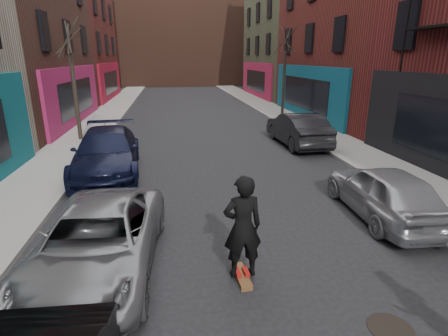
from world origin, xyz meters
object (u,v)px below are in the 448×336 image
object	(u,v)px
skateboarder	(243,227)
parked_right_far	(384,191)
tree_right_far	(285,65)
parked_left_far	(98,242)
parked_left_end	(107,152)
tree_left_far	(72,72)
parked_right_end	(297,129)
skateboard	(242,276)
manhole	(390,329)

from	to	relation	value
skateboarder	parked_right_far	bearing A→B (deg)	-156.13
parked_right_far	skateboarder	xyz separation A→B (m)	(-4.20, -2.13, 0.39)
tree_right_far	parked_left_far	world-z (taller)	tree_right_far
parked_left_end	tree_left_far	bearing A→B (deg)	107.77
tree_left_far	tree_right_far	bearing A→B (deg)	25.82
parked_left_far	skateboarder	world-z (taller)	skateboarder
tree_right_far	parked_right_far	world-z (taller)	tree_right_far
tree_left_far	parked_right_end	world-z (taller)	tree_left_far
tree_left_far	skateboarder	world-z (taller)	tree_left_far
tree_left_far	parked_left_far	distance (m)	12.43
tree_left_far	parked_left_end	bearing A→B (deg)	-68.13
tree_left_far	parked_left_end	xyz separation A→B (m)	(2.18, -5.42, -2.59)
skateboard	parked_left_end	bearing A→B (deg)	113.61
parked_left_far	parked_right_end	distance (m)	11.97
tree_right_far	skateboard	xyz separation A→B (m)	(-6.72, -18.41, -3.48)
manhole	parked_right_end	bearing A→B (deg)	76.88
parked_left_end	parked_right_end	bearing A→B (deg)	16.19
parked_left_end	skateboarder	bearing A→B (deg)	-67.45
parked_left_far	skateboarder	xyz separation A→B (m)	(2.68, -0.65, 0.43)
parked_right_end	manhole	distance (m)	12.00
parked_right_end	skateboard	xyz separation A→B (m)	(-4.75, -10.04, -0.73)
parked_left_far	skateboard	xyz separation A→B (m)	(2.68, -0.65, -0.61)
skateboard	parked_left_far	bearing A→B (deg)	163.25
parked_right_far	manhole	size ratio (longest dim) A/B	5.87
skateboarder	parked_left_end	bearing A→B (deg)	-66.39
tree_right_far	parked_left_far	size ratio (longest dim) A/B	1.43
tree_left_far	tree_right_far	world-z (taller)	tree_right_far
parked_right_far	manhole	distance (m)	4.40
parked_left_end	skateboard	distance (m)	7.85
tree_right_far	parked_right_end	xyz separation A→B (m)	(-1.97, -8.37, -2.75)
parked_left_far	parked_left_end	bearing A→B (deg)	101.45
parked_left_end	parked_right_end	xyz separation A→B (m)	(8.25, 3.05, -0.01)
skateboard	tree_left_far	bearing A→B (deg)	111.57
parked_left_end	parked_right_far	bearing A→B (deg)	-36.31
tree_right_far	skateboard	world-z (taller)	tree_right_far
tree_left_far	skateboarder	bearing A→B (deg)	-65.39
skateboard	manhole	distance (m)	2.60
tree_left_far	parked_right_far	distance (m)	14.51
tree_left_far	skateboard	world-z (taller)	tree_left_far
parked_left_far	skateboarder	distance (m)	2.80
parked_right_end	manhole	world-z (taller)	parked_right_end
tree_right_far	skateboard	distance (m)	19.90
tree_left_far	parked_right_end	size ratio (longest dim) A/B	1.38
tree_right_far	parked_right_end	world-z (taller)	tree_right_far
tree_left_far	parked_left_end	distance (m)	6.39
tree_left_far	skateboarder	size ratio (longest dim) A/B	3.29
skateboard	tree_right_far	bearing A→B (deg)	66.92
parked_left_far	parked_left_end	xyz separation A→B (m)	(-0.82, 6.33, 0.13)
parked_left_far	parked_right_end	size ratio (longest dim) A/B	1.00
parked_right_far	parked_right_end	world-z (taller)	parked_right_end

